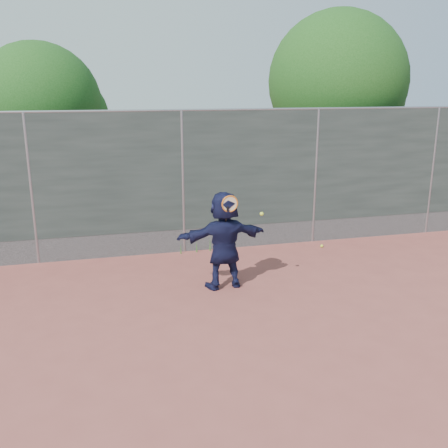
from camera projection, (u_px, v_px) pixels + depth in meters
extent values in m
plane|color=#9E4C42|center=(224.00, 323.00, 7.58)|extent=(80.00, 80.00, 0.00)
imported|color=#15183A|center=(224.00, 240.00, 8.71)|extent=(1.66, 0.65, 1.74)
sphere|color=#D1E633|center=(322.00, 246.00, 11.10)|extent=(0.07, 0.07, 0.07)
cube|color=#38423D|center=(183.00, 172.00, 10.38)|extent=(20.00, 0.04, 2.50)
cube|color=slate|center=(184.00, 240.00, 10.78)|extent=(20.00, 0.03, 0.50)
cylinder|color=gray|center=(181.00, 110.00, 10.05)|extent=(20.00, 0.05, 0.05)
cylinder|color=gray|center=(31.00, 190.00, 9.74)|extent=(0.06, 0.06, 3.00)
cylinder|color=gray|center=(183.00, 183.00, 10.45)|extent=(0.06, 0.06, 3.00)
cylinder|color=gray|center=(315.00, 177.00, 11.16)|extent=(0.06, 0.06, 3.00)
cylinder|color=gray|center=(432.00, 172.00, 11.86)|extent=(0.06, 0.06, 3.00)
torus|color=orange|center=(230.00, 204.00, 8.35)|extent=(0.29, 0.06, 0.29)
cylinder|color=beige|center=(230.00, 204.00, 8.35)|extent=(0.25, 0.04, 0.25)
cylinder|color=black|center=(227.00, 215.00, 8.41)|extent=(0.04, 0.13, 0.33)
sphere|color=#D1E633|center=(262.00, 214.00, 8.56)|extent=(0.07, 0.07, 0.07)
cylinder|color=#382314|center=(332.00, 168.00, 13.62)|extent=(0.28, 0.28, 2.60)
sphere|color=#23561C|center=(337.00, 81.00, 13.01)|extent=(3.60, 3.60, 3.60)
sphere|color=#23561C|center=(358.00, 95.00, 13.46)|extent=(2.52, 2.52, 2.52)
cylinder|color=#382314|center=(47.00, 183.00, 12.65)|extent=(0.28, 0.28, 2.20)
sphere|color=#23561C|center=(39.00, 105.00, 12.14)|extent=(3.00, 3.00, 3.00)
sphere|color=#23561C|center=(66.00, 117.00, 12.54)|extent=(2.10, 2.10, 2.10)
cone|color=#387226|center=(197.00, 246.00, 10.76)|extent=(0.03, 0.03, 0.26)
cone|color=#387226|center=(210.00, 244.00, 10.85)|extent=(0.03, 0.03, 0.30)
cone|color=#387226|center=(181.00, 249.00, 10.67)|extent=(0.03, 0.03, 0.22)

